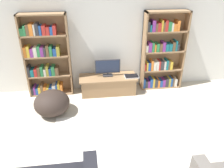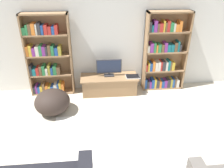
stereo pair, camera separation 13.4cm
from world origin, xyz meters
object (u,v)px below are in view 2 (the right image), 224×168
Objects in this scene: bookshelf_left at (47,57)px; beanbag_ottoman at (52,102)px; tv_stand at (109,84)px; television at (109,67)px; bookshelf_right at (163,54)px; laptop at (133,76)px.

beanbag_ottoman is (0.17, -0.94, -0.68)m from bookshelf_left.
bookshelf_left is 1.39× the size of tv_stand.
television reaches higher than beanbag_ottoman.
television is at bearing -4.50° from bookshelf_left.
beanbag_ottoman is at bearing -79.78° from bookshelf_left.
bookshelf_left is at bearing 179.97° from bookshelf_right.
television is (0.00, 0.05, 0.44)m from tv_stand.
bookshelf_right is at bearing 19.51° from beanbag_ottoman.
laptop is (0.58, -0.08, 0.23)m from tv_stand.
beanbag_ottoman is (-1.29, -0.83, -0.40)m from television.
bookshelf_right reaches higher than tv_stand.
beanbag_ottoman is (-1.86, -0.70, -0.19)m from laptop.
beanbag_ottoman reaches higher than laptop.
tv_stand is 2.28× the size of television.
bookshelf_left and bookshelf_right have the same top height.
bookshelf_left is at bearing 173.23° from laptop.
bookshelf_left is 1.64m from tv_stand.
beanbag_ottoman is at bearing -160.49° from bookshelf_right.
television is at bearing -175.27° from bookshelf_right.
tv_stand is 0.44m from television.
laptop is (0.58, -0.13, -0.21)m from television.
beanbag_ottoman is at bearing -147.23° from television.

